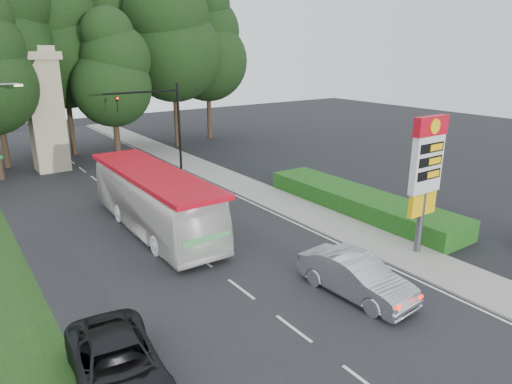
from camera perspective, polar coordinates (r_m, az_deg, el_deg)
ground at (r=17.11m, az=5.83°, el=-17.45°), size 120.00×120.00×0.00m
road_surface at (r=26.24m, az=-11.53°, el=-4.76°), size 14.00×80.00×0.02m
sidewalk_right at (r=30.31m, az=3.29°, el=-1.27°), size 3.00×80.00×0.12m
hedge at (r=29.34m, az=12.79°, el=-1.22°), size 3.00×14.00×1.20m
gas_station_pylon at (r=22.99m, az=20.53°, el=2.94°), size 2.10×0.45×6.85m
traffic_signal_mast at (r=37.96m, az=-11.47°, el=9.38°), size 6.10×0.35×7.20m
monument at (r=41.41m, az=-24.87°, el=9.39°), size 3.00×3.00×10.05m
tree_center_right at (r=46.67m, az=-23.30°, el=17.63°), size 9.24×9.24×18.15m
tree_east_near at (r=49.91m, az=-17.82°, el=16.54°), size 8.12×8.12×15.95m
tree_east_mid at (r=48.04m, az=-10.47°, el=19.05°), size 9.52×9.52×18.70m
tree_far_east at (r=52.08m, az=-6.15°, el=17.98°), size 8.68×8.68×17.05m
tree_monument_right at (r=42.04m, az=-17.70°, el=14.25°), size 6.72×6.72×13.20m
transit_bus at (r=25.93m, az=-12.62°, el=-1.11°), size 3.03×12.29×3.41m
sedan_silver at (r=19.47m, az=12.39°, el=-10.24°), size 2.16×5.29×1.71m
suv_charcoal at (r=15.13m, az=-16.94°, el=-19.97°), size 3.11×5.67×1.51m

